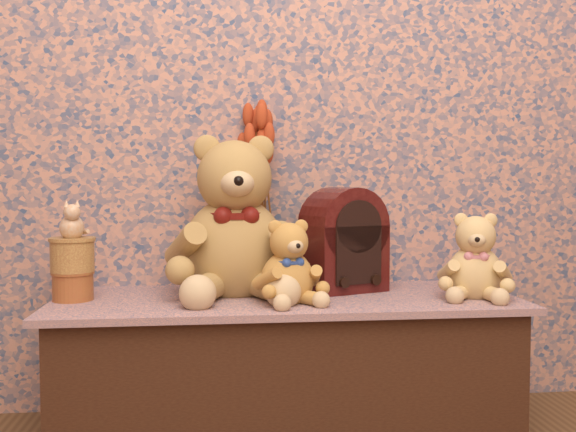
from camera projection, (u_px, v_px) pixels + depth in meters
name	position (u px, v px, depth m)	size (l,w,h in m)	color
display_shelf	(286.00, 364.00, 1.89)	(1.34, 0.52, 0.41)	navy
teddy_large	(234.00, 209.00, 1.91)	(0.40, 0.48, 0.51)	#A07D3D
teddy_medium	(287.00, 258.00, 1.78)	(0.20, 0.23, 0.25)	#B47C32
teddy_small	(475.00, 252.00, 1.86)	(0.21, 0.25, 0.26)	tan
cathedral_radio	(343.00, 239.00, 1.98)	(0.23, 0.17, 0.32)	#390B0A
ceramic_vase	(259.00, 257.00, 2.05)	(0.11, 0.11, 0.19)	tan
dried_stalks	(258.00, 166.00, 2.04)	(0.21, 0.21, 0.40)	#B63D1D
biscuit_tin_lower	(73.00, 286.00, 1.81)	(0.11, 0.11, 0.08)	#AC7E32
biscuit_tin_upper	(72.00, 255.00, 1.81)	(0.12, 0.12, 0.09)	#D7BB5E
cat_figurine	(72.00, 219.00, 1.80)	(0.08, 0.09, 0.11)	silver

